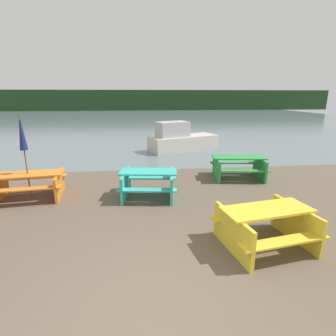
{
  "coord_description": "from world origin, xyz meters",
  "views": [
    {
      "loc": [
        -0.06,
        -2.78,
        2.85
      ],
      "look_at": [
        0.69,
        4.44,
        0.85
      ],
      "focal_mm": 28.0,
      "sensor_mm": 36.0,
      "label": 1
    }
  ],
  "objects": [
    {
      "name": "picnic_table_teal",
      "position": [
        0.12,
        4.44,
        0.46
      ],
      "size": [
        1.77,
        1.56,
        0.78
      ],
      "rotation": [
        0.0,
        0.0,
        -0.12
      ],
      "color": "#33B7A8",
      "rests_on": "ground_plane"
    },
    {
      "name": "umbrella_navy",
      "position": [
        -3.29,
        4.69,
        1.86
      ],
      "size": [
        0.2,
        0.2,
        2.41
      ],
      "color": "brown",
      "rests_on": "ground_plane"
    },
    {
      "name": "ground_plane",
      "position": [
        0.0,
        0.0,
        0.0
      ],
      "size": [
        60.0,
        60.0,
        0.0
      ],
      "primitive_type": "plane",
      "color": "brown"
    },
    {
      "name": "picnic_table_yellow",
      "position": [
        2.29,
        1.59,
        0.47
      ],
      "size": [
        1.92,
        1.66,
        0.79
      ],
      "rotation": [
        0.0,
        0.0,
        0.18
      ],
      "color": "yellow",
      "rests_on": "ground_plane"
    },
    {
      "name": "picnic_table_orange",
      "position": [
        -3.29,
        4.69,
        0.46
      ],
      "size": [
        2.05,
        1.61,
        0.73
      ],
      "rotation": [
        0.0,
        0.0,
        0.13
      ],
      "color": "orange",
      "rests_on": "ground_plane"
    },
    {
      "name": "water",
      "position": [
        0.0,
        32.29,
        -0.0
      ],
      "size": [
        60.0,
        50.0,
        0.0
      ],
      "color": "slate",
      "rests_on": "ground_plane"
    },
    {
      "name": "picnic_table_green",
      "position": [
        3.36,
        5.92,
        0.47
      ],
      "size": [
        1.98,
        1.59,
        0.78
      ],
      "rotation": [
        0.0,
        0.0,
        -0.12
      ],
      "color": "green",
      "rests_on": "ground_plane"
    },
    {
      "name": "far_treeline",
      "position": [
        0.0,
        52.29,
        2.0
      ],
      "size": [
        80.0,
        1.6,
        4.0
      ],
      "color": "#1E3D1E",
      "rests_on": "water"
    },
    {
      "name": "boat",
      "position": [
        2.06,
        11.01,
        0.57
      ],
      "size": [
        3.94,
        2.63,
        1.56
      ],
      "rotation": [
        0.0,
        0.0,
        0.38
      ],
      "color": "beige",
      "rests_on": "water"
    }
  ]
}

